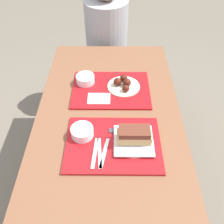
{
  "coord_description": "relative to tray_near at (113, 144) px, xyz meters",
  "views": [
    {
      "loc": [
        0.02,
        -0.94,
        1.69
      ],
      "look_at": [
        0.02,
        -0.02,
        0.76
      ],
      "focal_mm": 40.0,
      "sensor_mm": 36.0,
      "label": 1
    }
  ],
  "objects": [
    {
      "name": "ground_plane",
      "position": [
        -0.03,
        0.2,
        -0.73
      ],
      "size": [
        12.0,
        12.0,
        0.0
      ],
      "primitive_type": "plane",
      "color": "#706656"
    },
    {
      "name": "picnic_table",
      "position": [
        -0.03,
        0.2,
        -0.11
      ],
      "size": [
        0.78,
        1.42,
        0.72
      ],
      "color": "brown",
      "rests_on": "ground_plane"
    },
    {
      "name": "picnic_bench_far",
      "position": [
        -0.03,
        1.13,
        -0.34
      ],
      "size": [
        0.75,
        0.28,
        0.47
      ],
      "color": "brown",
      "rests_on": "ground_plane"
    },
    {
      "name": "tray_near",
      "position": [
        0.0,
        0.0,
        0.0
      ],
      "size": [
        0.46,
        0.34,
        0.01
      ],
      "color": "#B21419",
      "rests_on": "picnic_table"
    },
    {
      "name": "tray_far",
      "position": [
        -0.01,
        0.41,
        0.0
      ],
      "size": [
        0.46,
        0.34,
        0.01
      ],
      "color": "#B21419",
      "rests_on": "picnic_table"
    },
    {
      "name": "bowl_coleslaw_near",
      "position": [
        -0.15,
        0.05,
        0.03
      ],
      "size": [
        0.11,
        0.11,
        0.05
      ],
      "color": "white",
      "rests_on": "tray_near"
    },
    {
      "name": "brisket_sandwich_plate",
      "position": [
        0.1,
        0.01,
        0.04
      ],
      "size": [
        0.19,
        0.19,
        0.09
      ],
      "color": "beige",
      "rests_on": "tray_near"
    },
    {
      "name": "plastic_fork_near",
      "position": [
        -0.06,
        -0.06,
        0.01
      ],
      "size": [
        0.03,
        0.17,
        0.0
      ],
      "color": "white",
      "rests_on": "tray_near"
    },
    {
      "name": "plastic_knife_near",
      "position": [
        -0.04,
        -0.06,
        0.01
      ],
      "size": [
        0.05,
        0.17,
        0.0
      ],
      "color": "white",
      "rests_on": "tray_near"
    },
    {
      "name": "plastic_spoon_near",
      "position": [
        -0.09,
        -0.06,
        0.01
      ],
      "size": [
        0.03,
        0.17,
        0.0
      ],
      "color": "white",
      "rests_on": "tray_near"
    },
    {
      "name": "condiment_packet",
      "position": [
        -0.0,
        0.08,
        0.01
      ],
      "size": [
        0.04,
        0.03,
        0.01
      ],
      "color": "#3F3F47",
      "rests_on": "tray_near"
    },
    {
      "name": "bowl_coleslaw_far",
      "position": [
        -0.17,
        0.47,
        0.03
      ],
      "size": [
        0.11,
        0.11,
        0.05
      ],
      "color": "white",
      "rests_on": "tray_far"
    },
    {
      "name": "wings_plate_far",
      "position": [
        0.06,
        0.43,
        0.03
      ],
      "size": [
        0.19,
        0.19,
        0.06
      ],
      "color": "beige",
      "rests_on": "tray_far"
    },
    {
      "name": "napkin_far",
      "position": [
        -0.08,
        0.31,
        0.01
      ],
      "size": [
        0.13,
        0.09,
        0.01
      ],
      "color": "white",
      "rests_on": "tray_far"
    },
    {
      "name": "person_seated_across",
      "position": [
        -0.06,
        1.13,
        0.04
      ],
      "size": [
        0.34,
        0.34,
        0.7
      ],
      "color": "#9E9EA3",
      "rests_on": "picnic_bench_far"
    }
  ]
}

